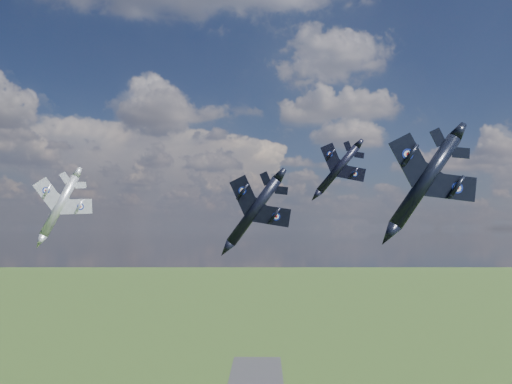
# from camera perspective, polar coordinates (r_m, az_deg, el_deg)

# --- Properties ---
(jet_lead_navy) EXTENTS (14.31, 18.01, 9.55)m
(jet_lead_navy) POSITION_cam_1_polar(r_m,az_deg,el_deg) (73.40, -0.24, -2.19)
(jet_lead_navy) COLOR black
(jet_right_navy) EXTENTS (11.11, 15.62, 9.00)m
(jet_right_navy) POSITION_cam_1_polar(r_m,az_deg,el_deg) (55.06, 18.74, 1.14)
(jet_right_navy) COLOR black
(jet_high_navy) EXTENTS (11.69, 15.05, 8.38)m
(jet_high_navy) POSITION_cam_1_polar(r_m,az_deg,el_deg) (86.13, 9.34, 2.59)
(jet_high_navy) COLOR black
(jet_left_silver) EXTENTS (15.22, 17.31, 7.12)m
(jet_left_silver) POSITION_cam_1_polar(r_m,az_deg,el_deg) (85.42, -21.53, -1.46)
(jet_left_silver) COLOR #999CA3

